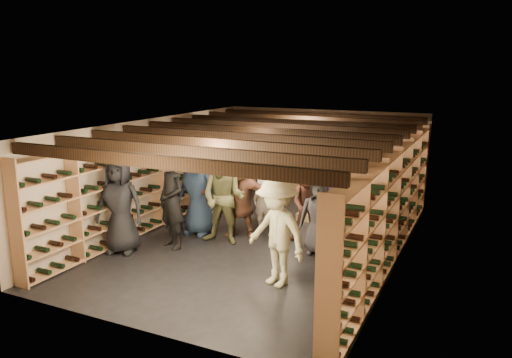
{
  "coord_description": "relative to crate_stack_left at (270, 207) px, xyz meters",
  "views": [
    {
      "loc": [
        4.11,
        -8.92,
        3.51
      ],
      "look_at": [
        -0.23,
        0.2,
        1.24
      ],
      "focal_mm": 35.0,
      "sensor_mm": 36.0,
      "label": 1
    }
  ],
  "objects": [
    {
      "name": "person_3",
      "position": [
        1.5,
        -3.15,
        0.56
      ],
      "size": [
        1.32,
        1.04,
        1.8
      ],
      "primitive_type": "imported",
      "rotation": [
        0.0,
        0.0,
        -0.37
      ],
      "color": "#C1C191",
      "rests_on": "ground"
    },
    {
      "name": "ceiling_joists",
      "position": [
        0.38,
        -1.3,
        1.92
      ],
      "size": [
        5.4,
        7.12,
        0.18
      ],
      "color": "black",
      "rests_on": "ground"
    },
    {
      "name": "person_9",
      "position": [
        -1.6,
        0.0,
        0.61
      ],
      "size": [
        1.38,
        1.02,
        1.91
      ],
      "primitive_type": "imported",
      "rotation": [
        0.0,
        0.0,
        -0.28
      ],
      "color": "beige",
      "rests_on": "ground"
    },
    {
      "name": "person_8",
      "position": [
        1.28,
        -0.95,
        0.45
      ],
      "size": [
        0.87,
        0.74,
        1.58
      ],
      "primitive_type": "imported",
      "rotation": [
        0.0,
        0.0,
        0.2
      ],
      "color": "#46261B",
      "rests_on": "ground"
    },
    {
      "name": "wine_rack_left",
      "position": [
        -2.19,
        -1.3,
        0.74
      ],
      "size": [
        0.32,
        7.5,
        2.15
      ],
      "color": "tan",
      "rests_on": "ground"
    },
    {
      "name": "wine_rack_right",
      "position": [
        2.95,
        -1.3,
        0.74
      ],
      "size": [
        0.32,
        7.5,
        2.15
      ],
      "color": "tan",
      "rests_on": "ground"
    },
    {
      "name": "person_10",
      "position": [
        0.07,
        -0.15,
        0.43
      ],
      "size": [
        0.96,
        0.55,
        1.54
      ],
      "primitive_type": "imported",
      "rotation": [
        0.0,
        0.0,
        0.2
      ],
      "color": "#2A4E2D",
      "rests_on": "ground"
    },
    {
      "name": "person_4",
      "position": [
        2.56,
        -1.23,
        0.4
      ],
      "size": [
        0.91,
        0.47,
        1.48
      ],
      "primitive_type": "imported",
      "rotation": [
        0.0,
        0.0,
        -0.13
      ],
      "color": "#208071",
      "rests_on": "ground"
    },
    {
      "name": "ceiling",
      "position": [
        0.38,
        -1.3,
        2.06
      ],
      "size": [
        5.5,
        8.0,
        0.01
      ],
      "primitive_type": "cube",
      "color": "beige",
      "rests_on": "walls"
    },
    {
      "name": "crate_stack_right",
      "position": [
        0.94,
        1.01,
        -0.17
      ],
      "size": [
        0.54,
        0.39,
        0.34
      ],
      "rotation": [
        0.0,
        0.0,
        -0.12
      ],
      "color": "tan",
      "rests_on": "ground"
    },
    {
      "name": "person_2",
      "position": [
        -0.26,
        -1.75,
        0.61
      ],
      "size": [
        1.0,
        0.82,
        1.9
      ],
      "primitive_type": "imported",
      "rotation": [
        0.0,
        0.0,
        0.12
      ],
      "color": "brown",
      "rests_on": "ground"
    },
    {
      "name": "crate_loose",
      "position": [
        0.79,
        0.43,
        -0.25
      ],
      "size": [
        0.52,
        0.35,
        0.17
      ],
      "primitive_type": "cube",
      "rotation": [
        0.0,
        0.0,
        -0.05
      ],
      "color": "tan",
      "rests_on": "ground"
    },
    {
      "name": "person_0",
      "position": [
        -1.8,
        -3.06,
        0.61
      ],
      "size": [
        1.05,
        0.83,
        1.89
      ],
      "primitive_type": "imported",
      "rotation": [
        0.0,
        0.0,
        0.27
      ],
      "color": "black",
      "rests_on": "ground"
    },
    {
      "name": "ground",
      "position": [
        0.38,
        -1.3,
        -0.34
      ],
      "size": [
        8.0,
        8.0,
        0.0
      ],
      "primitive_type": "plane",
      "color": "black",
      "rests_on": "ground"
    },
    {
      "name": "person_7",
      "position": [
        0.28,
        -0.89,
        0.44
      ],
      "size": [
        0.58,
        0.39,
        1.55
      ],
      "primitive_type": "imported",
      "rotation": [
        0.0,
        0.0,
        0.04
      ],
      "color": "gray",
      "rests_on": "ground"
    },
    {
      "name": "person_11",
      "position": [
        1.58,
        0.0,
        0.58
      ],
      "size": [
        1.77,
        0.85,
        1.83
      ],
      "primitive_type": "imported",
      "rotation": [
        0.0,
        0.0,
        0.19
      ],
      "color": "#915F9C",
      "rests_on": "ground"
    },
    {
      "name": "person_12",
      "position": [
        1.66,
        -1.49,
        0.41
      ],
      "size": [
        0.8,
        0.59,
        1.5
      ],
      "primitive_type": "imported",
      "rotation": [
        0.0,
        0.0,
        0.17
      ],
      "color": "#37383C",
      "rests_on": "ground"
    },
    {
      "name": "person_5",
      "position": [
        -0.17,
        -1.21,
        0.55
      ],
      "size": [
        1.73,
        0.91,
        1.78
      ],
      "primitive_type": "imported",
      "rotation": [
        0.0,
        0.0,
        0.25
      ],
      "color": "brown",
      "rests_on": "ground"
    },
    {
      "name": "crate_stack_left",
      "position": [
        0.0,
        0.0,
        0.0
      ],
      "size": [
        0.55,
        0.42,
        0.68
      ],
      "rotation": [
        0.0,
        0.0,
        -0.19
      ],
      "color": "tan",
      "rests_on": "ground"
    },
    {
      "name": "walls",
      "position": [
        0.38,
        -1.3,
        0.86
      ],
      "size": [
        5.52,
        8.02,
        2.4
      ],
      "color": "beige",
      "rests_on": "ground"
    },
    {
      "name": "wine_rack_back",
      "position": [
        0.38,
        2.53,
        0.73
      ],
      "size": [
        4.7,
        0.3,
        2.15
      ],
      "color": "tan",
      "rests_on": "ground"
    },
    {
      "name": "person_6",
      "position": [
        -1.04,
        -1.49,
        0.61
      ],
      "size": [
        0.95,
        0.64,
        1.9
      ],
      "primitive_type": "imported",
      "rotation": [
        0.0,
        0.0,
        -0.04
      ],
      "color": "#1E2D44",
      "rests_on": "ground"
    },
    {
      "name": "person_1",
      "position": [
        -1.05,
        -2.41,
        0.6
      ],
      "size": [
        0.81,
        0.68,
        1.89
      ],
      "primitive_type": "imported",
      "rotation": [
        0.0,
        0.0,
        -0.4
      ],
      "color": "black",
      "rests_on": "ground"
    }
  ]
}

